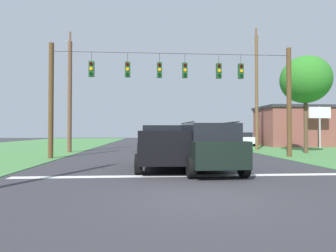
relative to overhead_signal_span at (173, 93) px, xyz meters
name	(u,v)px	position (x,y,z in m)	size (l,w,h in m)	color
ground_plane	(200,196)	(-0.15, -9.98, -4.09)	(120.00, 120.00, 0.00)	#333338
stop_bar_stripe	(184,176)	(-0.15, -6.79, -4.08)	(12.76, 0.45, 0.01)	white
lane_dash_0	(172,159)	(-0.15, -0.79, -4.08)	(0.15, 2.50, 0.01)	white
lane_dash_1	(165,150)	(-0.15, 6.89, -4.08)	(0.15, 2.50, 0.01)	white
lane_dash_2	(161,145)	(-0.15, 15.11, -4.08)	(0.15, 2.50, 0.01)	white
lane_dash_3	(159,143)	(-0.15, 20.67, -4.08)	(0.15, 2.50, 0.01)	white
lane_dash_4	(158,142)	(-0.15, 25.89, -4.08)	(0.15, 2.50, 0.01)	white
overhead_signal_span	(173,93)	(0.00, 0.00, 0.00)	(15.33, 0.31, 7.08)	brown
pickup_truck	(163,147)	(-0.83, -4.39, -3.12)	(2.38, 5.44, 1.95)	black
suv_black	(207,146)	(0.93, -5.73, -3.03)	(2.38, 4.88, 2.05)	black
distant_car_crossing_white	(243,139)	(9.07, 13.11, -3.30)	(2.28, 4.42, 1.52)	silver
utility_pole_mid_right	(257,90)	(7.97, 6.36, 1.20)	(0.27, 1.74, 10.83)	brown
utility_pole_near_left	(70,94)	(-7.72, 4.71, 0.52)	(0.32, 1.98, 9.51)	brown
tree_roadside_right	(305,80)	(10.19, 2.56, 1.43)	(3.63, 3.63, 7.31)	brown
roadside_store	(299,126)	(15.34, 12.42, -1.86)	(8.88, 6.53, 4.43)	brown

